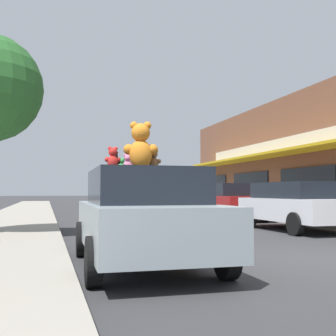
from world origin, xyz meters
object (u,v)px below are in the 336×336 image
teddy_bear_black (114,161)px  teddy_bear_pink (128,163)px  teddy_bear_giant (141,146)px  parked_car_far_right (230,201)px  teddy_bear_brown (154,160)px  parked_car_far_center (297,204)px  teddy_bear_red (113,158)px  teddy_bear_green (122,165)px  plush_art_car (143,215)px

teddy_bear_black → teddy_bear_pink: bearing=-76.1°
teddy_bear_black → teddy_bear_pink: 0.79m
teddy_bear_giant → parked_car_far_right: 11.96m
teddy_bear_giant → teddy_bear_brown: size_ratio=2.31×
parked_car_far_center → parked_car_far_right: 5.15m
teddy_bear_red → teddy_bear_green: 0.93m
teddy_bear_red → parked_car_far_center: size_ratio=0.08×
teddy_bear_black → parked_car_far_right: 11.88m
teddy_bear_pink → teddy_bear_brown: bearing=112.5°
parked_car_far_right → teddy_bear_black: bearing=-123.9°
plush_art_car → teddy_bear_green: teddy_bear_green is taller
teddy_bear_red → teddy_bear_giant: bearing=177.8°
teddy_bear_brown → teddy_bear_pink: bearing=-46.5°
plush_art_car → teddy_bear_green: size_ratio=16.81×
teddy_bear_pink → parked_car_far_center: bearing=-141.0°
parked_car_far_center → teddy_bear_red: bearing=-143.2°
teddy_bear_pink → parked_car_far_center: 7.46m
plush_art_car → teddy_bear_black: teddy_bear_black is taller
teddy_bear_red → teddy_bear_brown: bearing=-175.2°
plush_art_car → teddy_bear_brown: bearing=-3.9°
plush_art_car → parked_car_far_center: size_ratio=0.98×
plush_art_car → parked_car_far_center: (6.14, 4.90, 0.00)m
parked_car_far_center → teddy_bear_brown: bearing=-140.5°
teddy_bear_giant → teddy_bear_red: (-0.46, 0.00, -0.21)m
teddy_bear_green → teddy_bear_brown: bearing=98.9°
teddy_bear_giant → plush_art_car: bearing=-111.7°
plush_art_car → teddy_bear_red: 1.08m
teddy_bear_black → parked_car_far_center: teddy_bear_black is taller
parked_car_far_center → teddy_bear_black: bearing=-144.6°
plush_art_car → parked_car_far_center: bearing=40.0°
teddy_bear_red → parked_car_far_center: (6.67, 5.00, -0.94)m
teddy_bear_giant → parked_car_far_right: (6.21, 10.15, -1.14)m
teddy_bear_green → parked_car_far_right: size_ratio=0.06×
teddy_bear_black → teddy_bear_pink: teddy_bear_pink is taller
teddy_bear_red → teddy_bear_black: 0.33m
parked_car_far_center → plush_art_car: bearing=-141.4°
teddy_bear_black → parked_car_far_center: bearing=-103.6°
teddy_bear_giant → teddy_bear_green: bearing=-64.7°
teddy_bear_giant → teddy_bear_green: size_ratio=3.07×
teddy_bear_brown → plush_art_car: bearing=22.2°
teddy_bear_red → teddy_bear_green: size_ratio=1.40×
teddy_bear_green → parked_car_far_center: (6.38, 4.12, -0.89)m
teddy_bear_black → parked_car_far_center: size_ratio=0.07×
plush_art_car → teddy_bear_giant: size_ratio=5.48×
teddy_bear_red → teddy_bear_black: teddy_bear_red is taller
teddy_bear_pink → parked_car_far_right: 11.10m
plush_art_car → parked_car_far_center: plush_art_car is taller
plush_art_car → parked_car_far_right: bearing=60.0°
teddy_bear_brown → teddy_bear_giant: bearing=46.8°
teddy_bear_giant → teddy_bear_black: (-0.39, 0.32, -0.23)m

